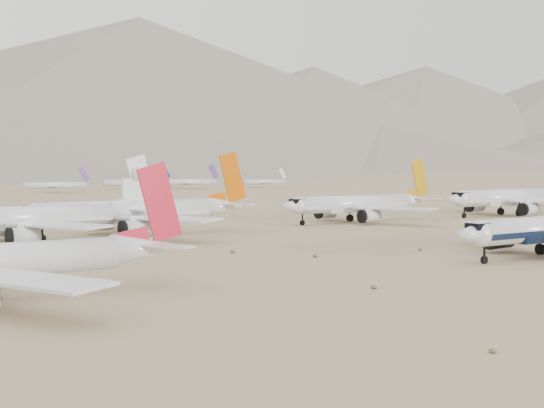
{
  "coord_description": "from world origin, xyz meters",
  "views": [
    {
      "loc": [
        -107.41,
        -84.15,
        15.41
      ],
      "look_at": [
        -16.07,
        47.8,
        7.0
      ],
      "focal_mm": 50.0,
      "sensor_mm": 36.0,
      "label": 1
    }
  ],
  "objects": [
    {
      "name": "foothills",
      "position": [
        526.68,
        1100.0,
        67.15
      ],
      "size": [
        4637.5,
        1395.0,
        155.0
      ],
      "color": "slate",
      "rests_on": "ground"
    },
    {
      "name": "row2_navy_widebody",
      "position": [
        82.59,
        62.72,
        5.32
      ],
      "size": [
        53.52,
        52.34,
        19.04
      ],
      "color": "silver",
      "rests_on": "ground"
    },
    {
      "name": "row2_gold_tail",
      "position": [
        26.55,
        68.4,
        4.81
      ],
      "size": [
        48.32,
        47.26,
        17.2
      ],
      "color": "silver",
      "rests_on": "ground"
    },
    {
      "name": "row2_orange_tail",
      "position": [
        -39.11,
        65.71,
        5.19
      ],
      "size": [
        51.85,
        50.73,
        18.5
      ],
      "color": "silver",
      "rests_on": "ground"
    },
    {
      "name": "ground",
      "position": [
        0.0,
        0.0,
        0.0
      ],
      "size": [
        7000.0,
        7000.0,
        0.0
      ],
      "primitive_type": "plane",
      "color": "olive",
      "rests_on": "ground"
    },
    {
      "name": "row2_white_trijet",
      "position": [
        -61.21,
        64.32,
        5.09
      ],
      "size": [
        49.63,
        48.5,
        17.59
      ],
      "color": "silver",
      "rests_on": "ground"
    }
  ]
}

